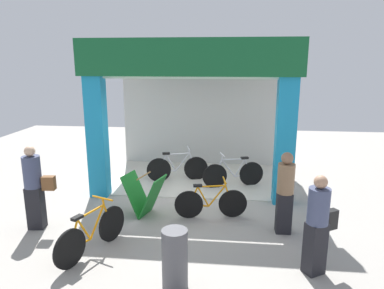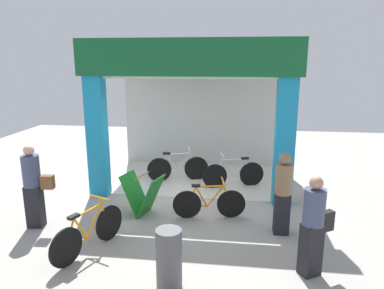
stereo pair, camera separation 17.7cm
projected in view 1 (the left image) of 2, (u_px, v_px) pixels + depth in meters
ground_plane at (189, 199)px, 8.44m from camera, size 17.51×17.51×0.00m
shop_facade at (195, 109)px, 9.39m from camera, size 4.95×3.31×3.68m
bicycle_inside_0 at (233, 174)px, 9.15m from camera, size 1.56×0.56×0.89m
bicycle_inside_1 at (177, 168)px, 9.60m from camera, size 1.63×0.52×0.92m
bicycle_parked_0 at (92, 233)px, 5.99m from camera, size 0.66×1.54×0.91m
bicycle_parked_1 at (211, 202)px, 7.36m from camera, size 1.50×0.41×0.83m
sandwich_board_sign at (144, 195)px, 7.46m from camera, size 0.94×0.76×0.89m
pedestrian_0 at (318, 224)px, 5.33m from camera, size 0.57×0.47×1.59m
pedestrian_1 at (34, 187)px, 6.78m from camera, size 0.60×0.36×1.66m
pedestrian_2 at (285, 192)px, 6.62m from camera, size 0.32×0.32×1.59m
trash_bin at (175, 259)px, 5.06m from camera, size 0.37×0.37×0.91m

